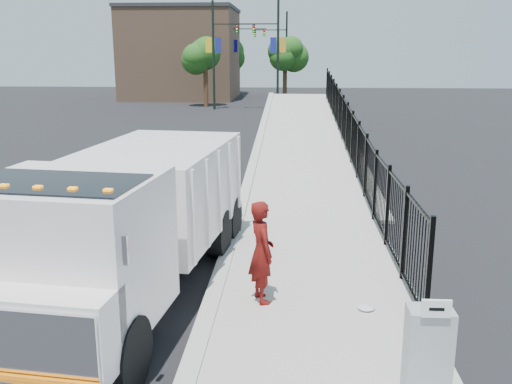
{
  "coord_description": "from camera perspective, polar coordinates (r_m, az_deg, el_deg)",
  "views": [
    {
      "loc": [
        1.36,
        -10.51,
        4.43
      ],
      "look_at": [
        0.58,
        2.0,
        1.31
      ],
      "focal_mm": 40.0,
      "sensor_mm": 36.0,
      "label": 1
    }
  ],
  "objects": [
    {
      "name": "tree_0",
      "position": [
        46.29,
        -5.1,
        13.35
      ],
      "size": [
        2.58,
        2.58,
        5.29
      ],
      "color": "#382314",
      "rests_on": "ground"
    },
    {
      "name": "tree_2",
      "position": [
        60.72,
        -2.69,
        13.56
      ],
      "size": [
        3.08,
        3.08,
        5.54
      ],
      "color": "#382314",
      "rests_on": "ground"
    },
    {
      "name": "tree_1",
      "position": [
        51.3,
        2.92,
        13.43
      ],
      "size": [
        2.41,
        2.41,
        5.21
      ],
      "color": "#382314",
      "rests_on": "ground"
    },
    {
      "name": "ramp",
      "position": [
        26.89,
        5.16,
        4.46
      ],
      "size": [
        3.95,
        24.06,
        3.19
      ],
      "primitive_type": "cube",
      "rotation": [
        0.06,
        0.0,
        0.0
      ],
      "color": "#9E998E",
      "rests_on": "ground"
    },
    {
      "name": "light_pole_0",
      "position": [
        44.13,
        -3.88,
        13.89
      ],
      "size": [
        3.77,
        0.22,
        8.0
      ],
      "color": "black",
      "rests_on": "ground"
    },
    {
      "name": "iron_fence",
      "position": [
        22.89,
        9.04,
        4.96
      ],
      "size": [
        0.1,
        28.0,
        1.8
      ],
      "primitive_type": "cube",
      "color": "black",
      "rests_on": "ground"
    },
    {
      "name": "arrow_sign",
      "position": [
        7.16,
        17.59,
        -11.05
      ],
      "size": [
        0.35,
        0.04,
        0.22
      ],
      "primitive_type": "cube",
      "color": "white",
      "rests_on": "utility_cabinet"
    },
    {
      "name": "worker",
      "position": [
        9.95,
        0.55,
        -5.99
      ],
      "size": [
        0.65,
        0.78,
        1.82
      ],
      "primitive_type": "imported",
      "rotation": [
        0.0,
        0.0,
        1.96
      ],
      "color": "#5B0E0C",
      "rests_on": "sidewalk"
    },
    {
      "name": "building",
      "position": [
        55.49,
        -7.4,
        13.45
      ],
      "size": [
        10.0,
        10.0,
        8.0
      ],
      "primitive_type": "cube",
      "color": "#8C664C",
      "rests_on": "ground"
    },
    {
      "name": "curb",
      "position": [
        9.65,
        -5.07,
        -12.85
      ],
      "size": [
        0.3,
        12.0,
        0.16
      ],
      "primitive_type": "cube",
      "color": "#ADAAA3",
      "rests_on": "ground"
    },
    {
      "name": "sidewalk",
      "position": [
        9.58,
        6.71,
        -13.25
      ],
      "size": [
        3.55,
        12.0,
        0.12
      ],
      "primitive_type": "cube",
      "color": "#9E998E",
      "rests_on": "ground"
    },
    {
      "name": "truck",
      "position": [
        10.37,
        -12.94,
        -2.5
      ],
      "size": [
        3.44,
        8.27,
        2.75
      ],
      "rotation": [
        0.0,
        0.0,
        -0.11
      ],
      "color": "black",
      "rests_on": "ground"
    },
    {
      "name": "utility_cabinet",
      "position": [
        7.68,
        16.78,
        -15.35
      ],
      "size": [
        0.55,
        0.4,
        1.25
      ],
      "primitive_type": "cube",
      "color": "gray",
      "rests_on": "sidewalk"
    },
    {
      "name": "light_pole_2",
      "position": [
        53.91,
        -2.16,
        13.93
      ],
      "size": [
        3.77,
        0.22,
        8.0
      ],
      "color": "black",
      "rests_on": "ground"
    },
    {
      "name": "light_pole_1",
      "position": [
        43.58,
        1.8,
        13.92
      ],
      "size": [
        3.78,
        0.22,
        8.0
      ],
      "color": "black",
      "rests_on": "ground"
    },
    {
      "name": "light_pole_3",
      "position": [
        56.65,
        2.74,
        13.93
      ],
      "size": [
        3.78,
        0.22,
        8.0
      ],
      "color": "black",
      "rests_on": "ground"
    },
    {
      "name": "debris",
      "position": [
        10.12,
        10.95,
        -11.27
      ],
      "size": [
        0.29,
        0.29,
        0.07
      ],
      "primitive_type": "ellipsoid",
      "color": "silver",
      "rests_on": "sidewalk"
    },
    {
      "name": "ground",
      "position": [
        11.49,
        -3.57,
        -8.72
      ],
      "size": [
        120.0,
        120.0,
        0.0
      ],
      "primitive_type": "plane",
      "color": "black",
      "rests_on": "ground"
    }
  ]
}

